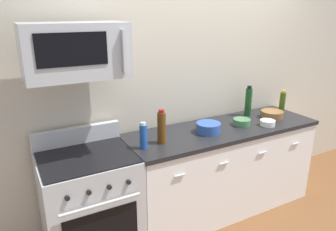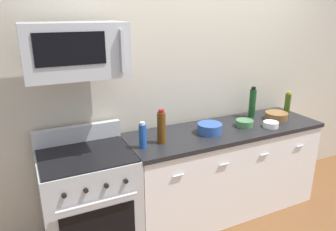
% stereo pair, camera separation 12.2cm
% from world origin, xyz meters
% --- Properties ---
extents(ground_plane, '(6.12, 6.12, 0.00)m').
position_xyz_m(ground_plane, '(0.00, 0.00, 0.00)').
color(ground_plane, brown).
extents(back_wall, '(5.10, 0.10, 2.70)m').
position_xyz_m(back_wall, '(0.00, 0.41, 1.35)').
color(back_wall, beige).
rests_on(back_wall, ground_plane).
extents(counter_unit, '(2.01, 0.66, 0.92)m').
position_xyz_m(counter_unit, '(-0.00, -0.00, 0.46)').
color(counter_unit, white).
rests_on(counter_unit, ground_plane).
extents(range_oven, '(0.76, 0.69, 1.07)m').
position_xyz_m(range_oven, '(-1.38, 0.00, 0.47)').
color(range_oven, '#B7BABF').
rests_on(range_oven, ground_plane).
extents(microwave, '(0.74, 0.44, 0.40)m').
position_xyz_m(microwave, '(-1.38, 0.05, 1.75)').
color(microwave, '#B7BABF').
extents(bottle_wine_amber, '(0.07, 0.07, 0.31)m').
position_xyz_m(bottle_wine_amber, '(-0.73, -0.05, 1.07)').
color(bottle_wine_amber, '#59330F').
rests_on(bottle_wine_amber, countertop_slab).
extents(bottle_wine_green, '(0.07, 0.07, 0.33)m').
position_xyz_m(bottle_wine_green, '(0.47, 0.18, 1.08)').
color(bottle_wine_green, '#19471E').
rests_on(bottle_wine_green, countertop_slab).
extents(bottle_olive_oil, '(0.06, 0.06, 0.27)m').
position_xyz_m(bottle_olive_oil, '(0.84, 0.04, 1.05)').
color(bottle_olive_oil, '#385114').
rests_on(bottle_olive_oil, countertop_slab).
extents(bottle_soda_blue, '(0.06, 0.06, 0.23)m').
position_xyz_m(bottle_soda_blue, '(-0.91, -0.08, 1.03)').
color(bottle_soda_blue, '#1E4CA5').
rests_on(bottle_soda_blue, countertop_slab).
extents(bowl_wooden_salad, '(0.24, 0.24, 0.08)m').
position_xyz_m(bowl_wooden_salad, '(0.65, -0.01, 0.96)').
color(bowl_wooden_salad, brown).
rests_on(bowl_wooden_salad, countertop_slab).
extents(bowl_blue_mixing, '(0.23, 0.23, 0.09)m').
position_xyz_m(bowl_blue_mixing, '(-0.22, -0.04, 0.97)').
color(bowl_blue_mixing, '#2D519E').
rests_on(bowl_blue_mixing, countertop_slab).
extents(bowl_white_ceramic, '(0.15, 0.15, 0.06)m').
position_xyz_m(bowl_white_ceramic, '(0.42, -0.17, 0.95)').
color(bowl_white_ceramic, white).
rests_on(bowl_white_ceramic, countertop_slab).
extents(bowl_green_glaze, '(0.17, 0.17, 0.07)m').
position_xyz_m(bowl_green_glaze, '(0.20, -0.03, 0.95)').
color(bowl_green_glaze, '#477A4C').
rests_on(bowl_green_glaze, countertop_slab).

